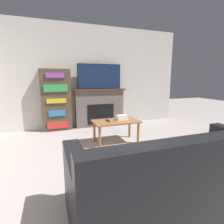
{
  "coord_description": "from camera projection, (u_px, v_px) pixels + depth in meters",
  "views": [
    {
      "loc": [
        -0.94,
        -0.49,
        1.31
      ],
      "look_at": [
        0.19,
        2.64,
        0.67
      ],
      "focal_mm": 28.0,
      "sensor_mm": 36.0,
      "label": 1
    }
  ],
  "objects": [
    {
      "name": "wall_back",
      "position": [
        85.0,
        77.0,
        4.72
      ],
      "size": [
        5.58,
        0.06,
        2.7
      ],
      "color": "beige",
      "rests_on": "ground_plane"
    },
    {
      "name": "bookshelf",
      "position": [
        56.0,
        100.0,
        4.42
      ],
      "size": [
        0.73,
        0.29,
        1.55
      ],
      "color": "#4C3D2D",
      "rests_on": "ground_plane"
    },
    {
      "name": "coffee_table",
      "position": [
        116.0,
        124.0,
        3.59
      ],
      "size": [
        0.94,
        0.53,
        0.46
      ],
      "color": "brown",
      "rests_on": "ground_plane"
    },
    {
      "name": "remote_control",
      "position": [
        108.0,
        121.0,
        3.54
      ],
      "size": [
        0.04,
        0.15,
        0.02
      ],
      "color": "black",
      "rests_on": "coffee_table"
    },
    {
      "name": "tissue_box",
      "position": [
        122.0,
        117.0,
        3.66
      ],
      "size": [
        0.22,
        0.12,
        0.1
      ],
      "color": "white",
      "rests_on": "coffee_table"
    },
    {
      "name": "fireplace",
      "position": [
        100.0,
        107.0,
        4.87
      ],
      "size": [
        1.44,
        0.28,
        1.03
      ],
      "color": "#605651",
      "rests_on": "ground_plane"
    },
    {
      "name": "couch",
      "position": [
        180.0,
        183.0,
        1.71
      ],
      "size": [
        2.13,
        0.92,
        0.9
      ],
      "color": "black",
      "rests_on": "ground_plane"
    },
    {
      "name": "tv",
      "position": [
        100.0,
        77.0,
        4.69
      ],
      "size": [
        1.19,
        0.03,
        0.66
      ],
      "color": "black",
      "rests_on": "fireplace"
    }
  ]
}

